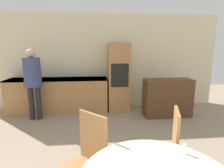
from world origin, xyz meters
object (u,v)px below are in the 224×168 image
at_px(oven_unit, 118,77).
at_px(chair_far_right, 166,147).
at_px(sideboard, 167,98).
at_px(person_standing, 33,77).
at_px(chair_far_left, 87,157).

distance_m(oven_unit, chair_far_right, 2.93).
distance_m(sideboard, person_standing, 3.24).
bearing_deg(oven_unit, chair_far_left, -103.26).
xyz_separation_m(chair_far_right, person_standing, (-2.22, 2.36, 0.47)).
bearing_deg(sideboard, chair_far_left, -127.70).
relative_size(sideboard, chair_far_right, 1.16).
bearing_deg(oven_unit, chair_far_right, -86.49).
xyz_separation_m(oven_unit, sideboard, (1.14, -0.60, -0.44)).
xyz_separation_m(chair_far_left, person_standing, (-1.34, 2.46, 0.47)).
bearing_deg(person_standing, chair_far_left, -61.39).
bearing_deg(person_standing, sideboard, -1.12).
distance_m(oven_unit, sideboard, 1.36).
distance_m(oven_unit, person_standing, 2.12).
height_order(oven_unit, chair_far_left, oven_unit).
relative_size(oven_unit, chair_far_left, 1.81).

